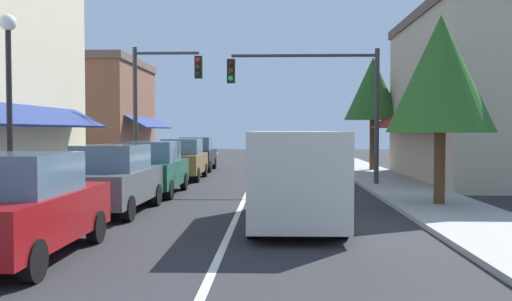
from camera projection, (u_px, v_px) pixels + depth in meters
ground_plane at (250, 185)px, 21.19m from camera, size 80.00×80.00×0.00m
sidewalk_left at (110, 183)px, 21.37m from camera, size 2.60×56.00×0.12m
sidewalk_right at (393, 184)px, 20.99m from camera, size 2.60×56.00×0.12m
lane_center_stripe at (250, 185)px, 21.19m from camera, size 0.14×52.00×0.01m
storefront_right_block at (472, 96)px, 22.73m from camera, size 6.01×10.20×7.11m
storefront_far_left at (94, 114)px, 31.39m from camera, size 6.69×8.20×6.14m
parked_car_nearest_left at (21, 207)px, 9.02m from camera, size 1.79×4.10×1.77m
parked_car_second_left at (113, 179)px, 14.16m from camera, size 1.86×4.14×1.77m
parked_car_third_left at (153, 168)px, 18.18m from camera, size 1.80×4.11×1.77m
parked_car_far_left at (183, 159)px, 23.70m from camera, size 1.81×4.12×1.77m
parked_car_distant_left at (197, 154)px, 28.83m from camera, size 1.83×4.12×1.77m
van_in_lane at (294, 174)px, 12.41m from camera, size 2.03×5.19×2.12m
traffic_signal_mast_arm at (321, 91)px, 20.64m from camera, size 5.75×0.50×5.22m
traffic_signal_left_corner at (157, 94)px, 22.35m from camera, size 2.89×0.50×5.54m
street_lamp_left_near at (9, 84)px, 11.89m from camera, size 0.36×0.36×4.66m
tree_right_near at (441, 74)px, 14.92m from camera, size 2.91×2.91×5.29m
tree_right_far at (373, 89)px, 27.92m from camera, size 2.90×2.90×5.87m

